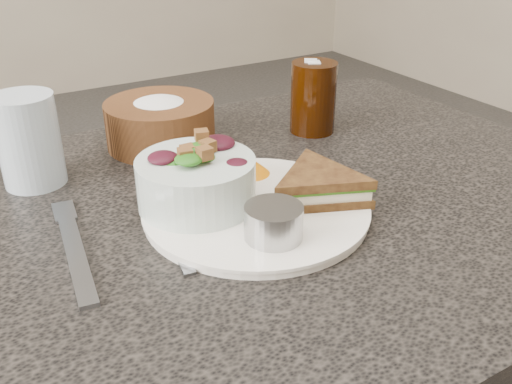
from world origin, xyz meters
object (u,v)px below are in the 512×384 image
Objects in this scene: cola_glass at (313,94)px; dressing_ramekin at (274,223)px; water_glass at (29,140)px; salad_bowl at (196,174)px; bread_basket at (160,116)px; dinner_plate at (256,210)px; sandwich at (319,185)px.

dressing_ramekin is at bearing -132.57° from cola_glass.
cola_glass reaches higher than dressing_ramekin.
dressing_ramekin is at bearing -57.50° from water_glass.
bread_basket is (0.04, 0.22, -0.01)m from salad_bowl.
salad_bowl reaches higher than dinner_plate.
dressing_ramekin is (-0.09, -0.05, 0.00)m from sandwich.
dinner_plate is 0.08m from sandwich.
sandwich is at bearing 26.47° from dressing_ramekin.
dressing_ramekin is 0.36m from cola_glass.
cola_glass is at bearing -4.69° from water_glass.
cola_glass reaches higher than water_glass.
water_glass is (-0.28, 0.25, 0.03)m from sandwich.
dinner_plate is 4.21× the size of dressing_ramekin.
sandwich is 0.38m from water_glass.
salad_bowl is 2.20× the size of dressing_ramekin.
salad_bowl is at bearing -151.63° from cola_glass.
sandwich is 0.30m from bread_basket.
dinner_plate is at bearing -176.45° from sandwich.
dinner_plate is 0.31m from water_glass.
dressing_ramekin is at bearing -91.12° from bread_basket.
cola_glass is (0.24, 0.26, 0.03)m from dressing_ramekin.
water_glass is (-0.20, -0.04, 0.01)m from bread_basket.
dinner_plate is 1.91× the size of sandwich.
dinner_plate is 2.16× the size of cola_glass.
sandwich is 1.16× the size of water_glass.
sandwich is at bearing -72.90° from bread_basket.
bread_basket is 1.32× the size of cola_glass.
dressing_ramekin is 0.33m from bread_basket.
bread_basket is (-0.09, 0.29, 0.02)m from sandwich.
salad_bowl is (-0.13, 0.06, 0.02)m from sandwich.
bread_basket is at bearing 129.41° from sandwich.
sandwich is 1.00× the size of salad_bowl.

